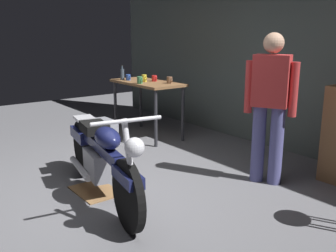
# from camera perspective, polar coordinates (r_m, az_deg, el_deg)

# --- Properties ---
(ground_plane) EXTENTS (12.00, 12.00, 0.00)m
(ground_plane) POSITION_cam_1_polar(r_m,az_deg,el_deg) (4.06, -7.71, -10.49)
(ground_plane) COLOR slate
(back_wall) EXTENTS (8.00, 0.12, 3.10)m
(back_wall) POSITION_cam_1_polar(r_m,az_deg,el_deg) (5.63, 17.79, 12.07)
(back_wall) COLOR #56605B
(back_wall) RESTS_ON ground_plane
(workbench) EXTENTS (1.30, 0.64, 0.90)m
(workbench) POSITION_cam_1_polar(r_m,az_deg,el_deg) (6.15, -3.14, 5.66)
(workbench) COLOR brown
(workbench) RESTS_ON ground_plane
(motorcycle) EXTENTS (2.16, 0.73, 1.00)m
(motorcycle) POSITION_cam_1_polar(r_m,az_deg,el_deg) (3.92, -10.04, -4.46)
(motorcycle) COLOR black
(motorcycle) RESTS_ON ground_plane
(person_standing) EXTENTS (0.52, 0.36, 1.67)m
(person_standing) POSITION_cam_1_polar(r_m,az_deg,el_deg) (4.29, 15.07, 3.45)
(person_standing) COLOR #53548F
(person_standing) RESTS_ON ground_plane
(drip_tray) EXTENTS (0.56, 0.40, 0.01)m
(drip_tray) POSITION_cam_1_polar(r_m,az_deg,el_deg) (4.23, -10.85, -9.54)
(drip_tray) COLOR olive
(drip_tray) RESTS_ON ground_plane
(storage_bin) EXTENTS (0.44, 0.32, 0.34)m
(storage_bin) POSITION_cam_1_polar(r_m,az_deg,el_deg) (6.01, -9.77, -0.71)
(storage_bin) COLOR gray
(storage_bin) RESTS_ON ground_plane
(mug_brown_stoneware) EXTENTS (0.12, 0.09, 0.10)m
(mug_brown_stoneware) POSITION_cam_1_polar(r_m,az_deg,el_deg) (5.88, 0.23, 6.91)
(mug_brown_stoneware) COLOR brown
(mug_brown_stoneware) RESTS_ON workbench
(mug_green_speckled) EXTENTS (0.12, 0.08, 0.11)m
(mug_green_speckled) POSITION_cam_1_polar(r_m,az_deg,el_deg) (5.87, -4.25, 6.90)
(mug_green_speckled) COLOR #3D7F4C
(mug_green_speckled) RESTS_ON workbench
(mug_red_diner) EXTENTS (0.12, 0.08, 0.10)m
(mug_red_diner) POSITION_cam_1_polar(r_m,az_deg,el_deg) (6.14, -2.06, 7.18)
(mug_red_diner) COLOR red
(mug_red_diner) RESTS_ON workbench
(mug_blue_enamel) EXTENTS (0.11, 0.08, 0.10)m
(mug_blue_enamel) POSITION_cam_1_polar(r_m,az_deg,el_deg) (6.30, -5.99, 7.28)
(mug_blue_enamel) COLOR #2D51AD
(mug_blue_enamel) RESTS_ON workbench
(mug_yellow_tall) EXTENTS (0.12, 0.08, 0.11)m
(mug_yellow_tall) POSITION_cam_1_polar(r_m,az_deg,el_deg) (6.08, -3.60, 7.18)
(mug_yellow_tall) COLOR yellow
(mug_yellow_tall) RESTS_ON workbench
(bottle) EXTENTS (0.06, 0.06, 0.24)m
(bottle) POSITION_cam_1_polar(r_m,az_deg,el_deg) (6.36, -6.89, 7.77)
(bottle) COLOR #3F4C59
(bottle) RESTS_ON workbench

